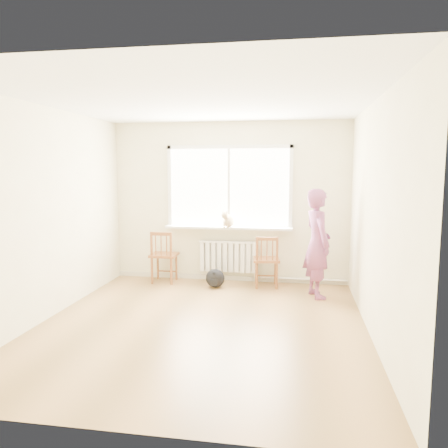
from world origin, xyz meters
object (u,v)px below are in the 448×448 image
at_px(chair_right, 266,261).
at_px(backpack, 215,278).
at_px(cat, 228,220).
at_px(chair_left, 163,257).
at_px(person, 317,243).

height_order(chair_right, backpack, chair_right).
bearing_deg(chair_right, cat, -21.36).
xyz_separation_m(chair_left, chair_right, (1.74, -0.01, -0.02)).
bearing_deg(person, backpack, 61.68).
height_order(chair_right, cat, cat).
distance_m(chair_left, cat, 1.26).
xyz_separation_m(chair_right, cat, (-0.65, 0.17, 0.64)).
bearing_deg(chair_right, backpack, 3.66).
bearing_deg(backpack, person, -8.62).
distance_m(chair_right, cat, 0.93).
height_order(chair_left, cat, cat).
bearing_deg(cat, chair_right, 5.13).
relative_size(chair_right, person, 0.52).
xyz_separation_m(person, cat, (-1.43, 0.56, 0.25)).
bearing_deg(backpack, chair_left, 170.01).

